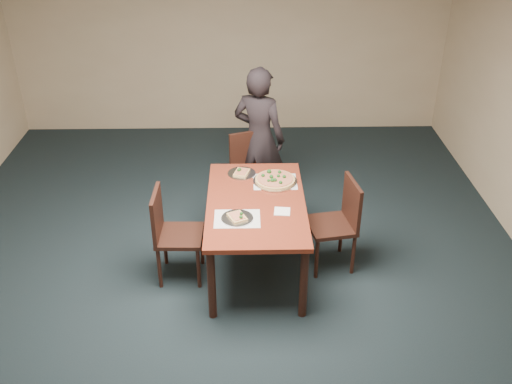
{
  "coord_description": "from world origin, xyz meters",
  "views": [
    {
      "loc": [
        0.2,
        -3.81,
        3.46
      ],
      "look_at": [
        0.3,
        0.64,
        0.85
      ],
      "focal_mm": 40.0,
      "sensor_mm": 36.0,
      "label": 1
    }
  ],
  "objects_px": {
    "chair_right": "(339,219)",
    "chair_far": "(251,169)",
    "chair_left": "(171,230)",
    "pizza_pan": "(275,180)",
    "dining_table": "(256,210)",
    "slice_plate_near": "(237,218)",
    "slice_plate_far": "(242,173)",
    "diner": "(259,138)"
  },
  "relations": [
    {
      "from": "slice_plate_near",
      "to": "chair_right",
      "type": "bearing_deg",
      "value": 19.34
    },
    {
      "from": "chair_far",
      "to": "chair_left",
      "type": "xyz_separation_m",
      "value": [
        -0.76,
        -1.18,
        0.0
      ]
    },
    {
      "from": "chair_far",
      "to": "chair_right",
      "type": "distance_m",
      "value": 1.32
    },
    {
      "from": "chair_left",
      "to": "chair_right",
      "type": "bearing_deg",
      "value": -83.12
    },
    {
      "from": "chair_right",
      "to": "slice_plate_far",
      "type": "height_order",
      "value": "chair_right"
    },
    {
      "from": "dining_table",
      "to": "chair_left",
      "type": "bearing_deg",
      "value": -172.45
    },
    {
      "from": "chair_right",
      "to": "dining_table",
      "type": "bearing_deg",
      "value": -96.48
    },
    {
      "from": "chair_left",
      "to": "diner",
      "type": "relative_size",
      "value": 0.56
    },
    {
      "from": "diner",
      "to": "slice_plate_near",
      "type": "bearing_deg",
      "value": 105.64
    },
    {
      "from": "diner",
      "to": "slice_plate_far",
      "type": "xyz_separation_m",
      "value": [
        -0.19,
        -0.71,
        -0.05
      ]
    },
    {
      "from": "chair_left",
      "to": "diner",
      "type": "bearing_deg",
      "value": -30.76
    },
    {
      "from": "chair_left",
      "to": "pizza_pan",
      "type": "relative_size",
      "value": 2.13
    },
    {
      "from": "dining_table",
      "to": "chair_far",
      "type": "relative_size",
      "value": 1.65
    },
    {
      "from": "chair_right",
      "to": "slice_plate_far",
      "type": "distance_m",
      "value": 1.07
    },
    {
      "from": "dining_table",
      "to": "chair_left",
      "type": "distance_m",
      "value": 0.81
    },
    {
      "from": "chair_far",
      "to": "slice_plate_near",
      "type": "relative_size",
      "value": 3.25
    },
    {
      "from": "pizza_pan",
      "to": "slice_plate_near",
      "type": "xyz_separation_m",
      "value": [
        -0.36,
        -0.65,
        -0.01
      ]
    },
    {
      "from": "dining_table",
      "to": "diner",
      "type": "bearing_deg",
      "value": 87.27
    },
    {
      "from": "dining_table",
      "to": "chair_left",
      "type": "xyz_separation_m",
      "value": [
        -0.79,
        -0.1,
        -0.14
      ]
    },
    {
      "from": "chair_right",
      "to": "slice_plate_far",
      "type": "xyz_separation_m",
      "value": [
        -0.92,
        0.48,
        0.25
      ]
    },
    {
      "from": "chair_right",
      "to": "pizza_pan",
      "type": "xyz_separation_m",
      "value": [
        -0.6,
        0.32,
        0.26
      ]
    },
    {
      "from": "dining_table",
      "to": "slice_plate_far",
      "type": "height_order",
      "value": "slice_plate_far"
    },
    {
      "from": "diner",
      "to": "slice_plate_far",
      "type": "height_order",
      "value": "diner"
    },
    {
      "from": "chair_left",
      "to": "slice_plate_far",
      "type": "relative_size",
      "value": 3.25
    },
    {
      "from": "chair_far",
      "to": "pizza_pan",
      "type": "relative_size",
      "value": 2.13
    },
    {
      "from": "pizza_pan",
      "to": "slice_plate_near",
      "type": "height_order",
      "value": "pizza_pan"
    },
    {
      "from": "chair_right",
      "to": "chair_far",
      "type": "bearing_deg",
      "value": -151.49
    },
    {
      "from": "slice_plate_near",
      "to": "dining_table",
      "type": "bearing_deg",
      "value": 59.72
    },
    {
      "from": "pizza_pan",
      "to": "diner",
      "type": "bearing_deg",
      "value": 98.56
    },
    {
      "from": "slice_plate_near",
      "to": "slice_plate_far",
      "type": "xyz_separation_m",
      "value": [
        0.04,
        0.82,
        -0.0
      ]
    },
    {
      "from": "dining_table",
      "to": "chair_right",
      "type": "xyz_separation_m",
      "value": [
        0.79,
        0.05,
        -0.14
      ]
    },
    {
      "from": "chair_far",
      "to": "diner",
      "type": "distance_m",
      "value": 0.35
    },
    {
      "from": "chair_far",
      "to": "slice_plate_far",
      "type": "distance_m",
      "value": 0.61
    },
    {
      "from": "chair_right",
      "to": "diner",
      "type": "bearing_deg",
      "value": -158.51
    },
    {
      "from": "slice_plate_near",
      "to": "slice_plate_far",
      "type": "distance_m",
      "value": 0.82
    },
    {
      "from": "chair_left",
      "to": "pizza_pan",
      "type": "bearing_deg",
      "value": -63.05
    },
    {
      "from": "diner",
      "to": "slice_plate_near",
      "type": "distance_m",
      "value": 1.55
    },
    {
      "from": "chair_left",
      "to": "diner",
      "type": "distance_m",
      "value": 1.62
    },
    {
      "from": "dining_table",
      "to": "pizza_pan",
      "type": "bearing_deg",
      "value": 62.23
    },
    {
      "from": "chair_right",
      "to": "pizza_pan",
      "type": "height_order",
      "value": "chair_right"
    },
    {
      "from": "slice_plate_near",
      "to": "chair_left",
      "type": "bearing_deg",
      "value": 163.39
    },
    {
      "from": "diner",
      "to": "chair_far",
      "type": "bearing_deg",
      "value": 85.4
    }
  ]
}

